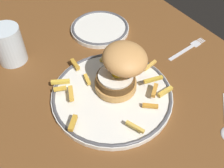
{
  "coord_description": "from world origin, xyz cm",
  "views": [
    {
      "loc": [
        30.39,
        -19.68,
        49.74
      ],
      "look_at": [
        -3.41,
        2.9,
        4.6
      ],
      "focal_mm": 42.91,
      "sensor_mm": 36.0,
      "label": 1
    }
  ],
  "objects": [
    {
      "name": "dinner_plate",
      "position": [
        -3.41,
        2.9,
        0.84
      ],
      "size": [
        28.77,
        28.77,
        1.6
      ],
      "color": "white",
      "rests_on": "ground_plane"
    },
    {
      "name": "fork",
      "position": [
        -6.07,
        30.6,
        0.18
      ],
      "size": [
        2.65,
        14.47,
        0.36
      ],
      "color": "silver",
      "rests_on": "ground_plane"
    },
    {
      "name": "water_glass",
      "position": [
        -29.3,
        -12.02,
        4.56
      ],
      "size": [
        7.61,
        7.61,
        10.13
      ],
      "color": "silver",
      "rests_on": "ground_plane"
    },
    {
      "name": "side_plate",
      "position": [
        -27.26,
        14.42,
        0.83
      ],
      "size": [
        17.57,
        17.57,
        1.6
      ],
      "color": "white",
      "rests_on": "ground_plane"
    },
    {
      "name": "fries_pile",
      "position": [
        -4.8,
        3.7,
        2.45
      ],
      "size": [
        28.04,
        28.99,
        2.31
      ],
      "color": "#EFAC4B",
      "rests_on": "dinner_plate"
    },
    {
      "name": "burger",
      "position": [
        -4.19,
        5.85,
        7.37
      ],
      "size": [
        13.21,
        13.54,
        11.68
      ],
      "color": "tan",
      "rests_on": "dinner_plate"
    },
    {
      "name": "ground_plane",
      "position": [
        0.0,
        0.0,
        -2.0
      ],
      "size": [
        127.0,
        84.22,
        4.0
      ],
      "primitive_type": "cube",
      "color": "brown"
    }
  ]
}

